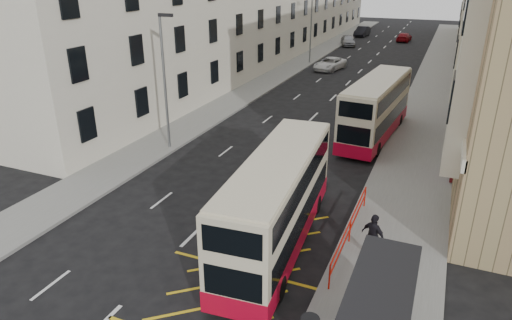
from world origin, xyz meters
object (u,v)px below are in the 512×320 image
at_px(white_van, 330,64).
at_px(double_decker_front, 277,202).
at_px(street_lamp_far, 312,23).
at_px(street_lamp_near, 165,76).
at_px(car_red, 404,37).
at_px(double_decker_rear, 376,108).
at_px(pedestrian_near, 364,288).
at_px(pedestrian_far, 373,236).
at_px(car_silver, 348,40).
at_px(bus_shelter, 383,314).
at_px(car_dark, 362,31).

bearing_deg(white_van, double_decker_front, -66.82).
bearing_deg(double_decker_front, street_lamp_far, 100.27).
height_order(street_lamp_near, car_red, street_lamp_near).
bearing_deg(street_lamp_far, street_lamp_near, -90.00).
distance_m(double_decker_rear, pedestrian_near, 17.47).
distance_m(street_lamp_near, pedestrian_far, 15.71).
distance_m(car_silver, car_red, 10.31).
xyz_separation_m(street_lamp_near, pedestrian_near, (13.86, -10.17, -3.55)).
height_order(double_decker_front, pedestrian_far, double_decker_front).
relative_size(bus_shelter, car_red, 0.97).
bearing_deg(pedestrian_near, street_lamp_near, -36.68).
bearing_deg(bus_shelter, car_dark, 101.21).
relative_size(double_decker_rear, pedestrian_far, 5.52).
xyz_separation_m(pedestrian_near, car_red, (-5.66, 62.86, -0.45)).
height_order(pedestrian_far, white_van, pedestrian_far).
xyz_separation_m(street_lamp_far, car_red, (8.20, 22.69, -4.00)).
distance_m(street_lamp_near, car_red, 53.47).
distance_m(double_decker_front, car_red, 60.18).
xyz_separation_m(street_lamp_near, street_lamp_far, (0.00, 30.00, 0.00)).
height_order(car_silver, car_red, car_silver).
relative_size(double_decker_front, white_van, 2.06).
bearing_deg(pedestrian_far, street_lamp_far, -40.49).
distance_m(pedestrian_far, car_red, 59.91).
bearing_deg(street_lamp_near, pedestrian_far, -27.09).
height_order(double_decker_rear, car_silver, double_decker_rear).
bearing_deg(bus_shelter, street_lamp_near, 139.86).
bearing_deg(double_decker_front, car_dark, 93.33).
relative_size(double_decker_rear, pedestrian_near, 5.40).
distance_m(street_lamp_near, double_decker_front, 12.66).
bearing_deg(street_lamp_far, white_van, -39.69).
height_order(street_lamp_far, car_red, street_lamp_far).
relative_size(street_lamp_far, pedestrian_far, 4.38).
bearing_deg(street_lamp_far, bus_shelter, -70.88).
relative_size(street_lamp_far, white_van, 1.66).
relative_size(pedestrian_near, car_silver, 0.41).
bearing_deg(car_dark, car_silver, -86.01).
bearing_deg(car_red, pedestrian_far, 98.62).
height_order(white_van, car_dark, car_dark).
bearing_deg(double_decker_rear, car_dark, 106.71).
distance_m(white_van, car_red, 25.76).
bearing_deg(pedestrian_far, double_decker_rear, -51.39).
relative_size(street_lamp_far, car_red, 1.82).
relative_size(street_lamp_near, double_decker_rear, 0.79).
bearing_deg(pedestrian_far, pedestrian_near, 123.58).
distance_m(street_lamp_far, pedestrian_near, 42.64).
bearing_deg(street_lamp_far, pedestrian_near, -70.96).
relative_size(car_silver, car_red, 1.03).
xyz_separation_m(double_decker_front, pedestrian_near, (3.97, -2.72, -0.90)).
bearing_deg(pedestrian_near, double_decker_rear, -82.01).
xyz_separation_m(street_lamp_near, double_decker_rear, (11.31, 7.09, -2.62)).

